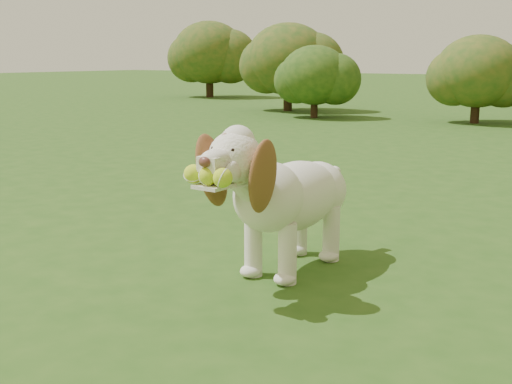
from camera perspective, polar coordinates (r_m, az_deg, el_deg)
The scene contains 6 objects.
ground at distance 3.78m, azimuth 4.47°, elevation -5.42°, with size 80.00×80.00×0.00m, color #264D16.
dog at distance 3.33m, azimuth 2.50°, elevation -0.02°, with size 0.44×1.26×0.82m.
shrub_a at distance 12.22m, azimuth 5.24°, elevation 10.30°, with size 1.30×1.30×1.35m.
shrub_e at distance 13.81m, azimuth 2.88°, elevation 11.71°, with size 1.78×1.78×1.84m.
shrub_b at distance 11.78m, azimuth 19.11°, elevation 10.09°, with size 1.45×1.45×1.51m.
shrub_g at distance 18.60m, azimuth -4.18°, elevation 12.26°, with size 2.06×2.06×2.13m.
Camera 1 is at (1.74, -3.16, 1.12)m, focal length 45.00 mm.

